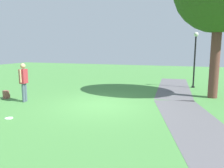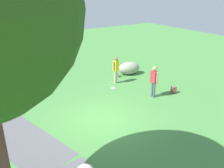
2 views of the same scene
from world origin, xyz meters
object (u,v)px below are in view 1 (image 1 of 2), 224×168
lamp_post (195,54)px  man_near_boulder (24,79)px  frisbee_on_grass (9,118)px  spare_backpack_on_lawn (6,95)px

lamp_post → man_near_boulder: size_ratio=1.92×
lamp_post → frisbee_on_grass: (8.99, -6.35, -2.15)m
spare_backpack_on_lawn → frisbee_on_grass: spare_backpack_on_lawn is taller
spare_backpack_on_lawn → frisbee_on_grass: 3.65m
man_near_boulder → spare_backpack_on_lawn: size_ratio=4.54×
man_near_boulder → frisbee_on_grass: bearing=27.9°
spare_backpack_on_lawn → lamp_post: bearing=125.7°
man_near_boulder → frisbee_on_grass: size_ratio=6.51×
lamp_post → frisbee_on_grass: bearing=-35.2°
man_near_boulder → lamp_post: bearing=131.6°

